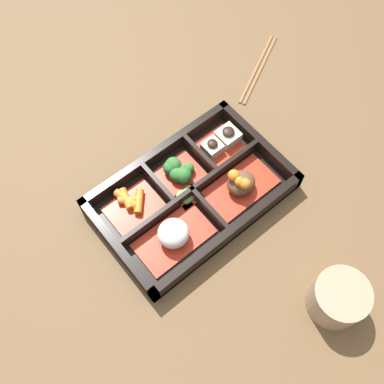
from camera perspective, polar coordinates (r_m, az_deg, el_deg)
The scene contains 11 objects.
ground_plane at distance 0.82m, azimuth -0.00°, elevation -0.78°, with size 3.00×3.00×0.00m, color brown.
bento_base at distance 0.81m, azimuth -0.00°, elevation -0.63°, with size 0.34×0.22×0.01m.
bento_rim at distance 0.80m, azimuth -0.06°, elevation -0.01°, with size 0.34×0.22×0.04m.
bowl_stew at distance 0.80m, azimuth 6.17°, elevation 1.01°, with size 0.13×0.08×0.05m.
bowl_rice at distance 0.76m, azimuth -2.36°, elevation -5.46°, with size 0.13×0.08×0.05m.
bowl_tofu at distance 0.85m, azimuth 3.70°, elevation 6.39°, with size 0.08×0.07×0.03m.
bowl_greens at distance 0.81m, azimuth -1.75°, elevation 2.69°, with size 0.08×0.07×0.04m.
bowl_carrots at distance 0.80m, azimuth -7.67°, elevation -1.42°, with size 0.10×0.08×0.02m.
bowl_pickles at distance 0.80m, azimuth -0.62°, elevation -0.47°, with size 0.04×0.04×0.01m.
tea_cup at distance 0.75m, azimuth 18.05°, elevation -12.69°, with size 0.09×0.09×0.07m.
chopsticks at distance 1.00m, azimuth 8.47°, elevation 15.30°, with size 0.19×0.11×0.01m.
Camera 1 is at (0.23, 0.27, 0.74)m, focal length 42.00 mm.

